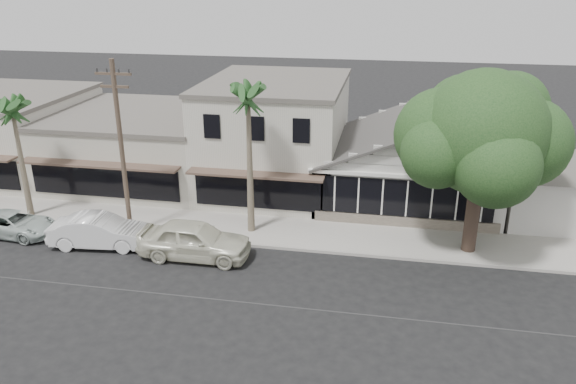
% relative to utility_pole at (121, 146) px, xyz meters
% --- Properties ---
extents(ground, '(140.00, 140.00, 0.00)m').
position_rel_utility_pole_xyz_m(ground, '(9.00, -5.20, -4.79)').
color(ground, black).
rests_on(ground, ground).
extents(sidewalk_north, '(90.00, 3.50, 0.15)m').
position_rel_utility_pole_xyz_m(sidewalk_north, '(1.00, 1.55, -4.71)').
color(sidewalk_north, '#9E9991').
rests_on(sidewalk_north, ground).
extents(corner_shop, '(10.40, 8.60, 5.10)m').
position_rel_utility_pole_xyz_m(corner_shop, '(14.00, 7.27, -2.17)').
color(corner_shop, beige).
rests_on(corner_shop, ground).
extents(side_cottage, '(6.00, 6.00, 3.00)m').
position_rel_utility_pole_xyz_m(side_cottage, '(22.20, 6.30, -3.29)').
color(side_cottage, beige).
rests_on(side_cottage, ground).
extents(row_building_near, '(8.00, 10.00, 6.50)m').
position_rel_utility_pole_xyz_m(row_building_near, '(6.00, 8.30, -1.54)').
color(row_building_near, '#BAB5A8').
rests_on(row_building_near, ground).
extents(row_building_midnear, '(10.00, 10.00, 4.20)m').
position_rel_utility_pole_xyz_m(row_building_midnear, '(-3.00, 8.30, -2.69)').
color(row_building_midnear, beige).
rests_on(row_building_midnear, ground).
extents(utility_pole, '(1.80, 0.24, 9.00)m').
position_rel_utility_pole_xyz_m(utility_pole, '(0.00, 0.00, 0.00)').
color(utility_pole, brown).
rests_on(utility_pole, ground).
extents(car_0, '(5.36, 2.17, 1.82)m').
position_rel_utility_pole_xyz_m(car_0, '(4.13, -1.78, -3.88)').
color(car_0, beige).
rests_on(car_0, ground).
extents(car_1, '(5.03, 2.22, 1.61)m').
position_rel_utility_pole_xyz_m(car_1, '(-0.87, -1.51, -3.99)').
color(car_1, white).
rests_on(car_1, ground).
extents(car_2, '(4.58, 2.37, 1.23)m').
position_rel_utility_pole_xyz_m(car_2, '(-5.87, -1.14, -4.17)').
color(car_2, '#B4C2BC').
rests_on(car_2, ground).
extents(shade_tree, '(8.00, 7.23, 8.88)m').
position_rel_utility_pole_xyz_m(shade_tree, '(16.94, 1.37, 1.06)').
color(shade_tree, '#413128').
rests_on(shade_tree, ground).
extents(palm_east, '(3.13, 3.13, 8.30)m').
position_rel_utility_pole_xyz_m(palm_east, '(6.12, 1.32, 2.33)').
color(palm_east, '#726651').
rests_on(palm_east, ground).
extents(palm_mid, '(2.52, 2.52, 7.16)m').
position_rel_utility_pole_xyz_m(palm_mid, '(-6.44, 1.06, 1.31)').
color(palm_mid, '#726651').
rests_on(palm_mid, ground).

